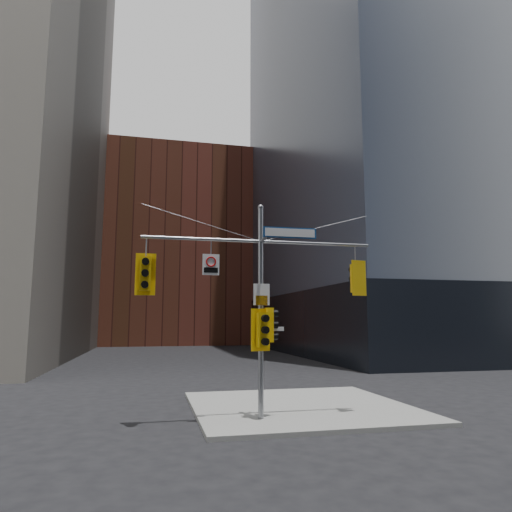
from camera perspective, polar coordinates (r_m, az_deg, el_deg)
name	(u,v)px	position (r m, az deg, el deg)	size (l,w,h in m)	color
ground	(277,439)	(13.89, 2.70, -21.84)	(160.00, 160.00, 0.00)	black
sidewalk_corner	(300,407)	(18.19, 5.51, -18.27)	(8.00, 8.00, 0.15)	gray
podium_ne	(443,323)	(54.99, 22.35, -7.79)	(36.40, 36.40, 6.00)	black
brick_midrise	(176,251)	(71.89, -9.93, 0.61)	(26.00, 20.00, 28.00)	brown
signal_assembly	(261,287)	(15.46, 0.59, -3.96)	(8.00, 0.80, 7.30)	gray
traffic_light_west_arm	(145,274)	(15.08, -13.67, -2.16)	(0.65, 0.51, 1.37)	#EBB30C
traffic_light_east_arm	(356,278)	(16.66, 12.39, -2.74)	(0.59, 0.54, 1.25)	#EBB30C
traffic_light_pole_side	(270,325)	(15.51, 1.79, -8.60)	(0.44, 0.38, 1.14)	#EBB30C
traffic_light_pole_front	(263,330)	(15.16, 0.84, -9.21)	(0.66, 0.58, 1.40)	#EBB30C
street_sign_blade	(290,233)	(15.99, 4.26, 2.92)	(1.92, 0.09, 0.37)	navy
regulatory_sign_arm	(211,264)	(15.20, -5.66, -0.99)	(0.56, 0.07, 0.70)	silver
regulatory_sign_pole	(262,295)	(15.33, 0.70, -4.90)	(0.55, 0.06, 0.72)	silver
street_blade_ew	(274,329)	(15.54, 2.23, -9.09)	(0.71, 0.03, 0.14)	silver
street_blade_ns	(258,335)	(15.87, 0.21, -9.80)	(0.11, 0.72, 0.14)	#145926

